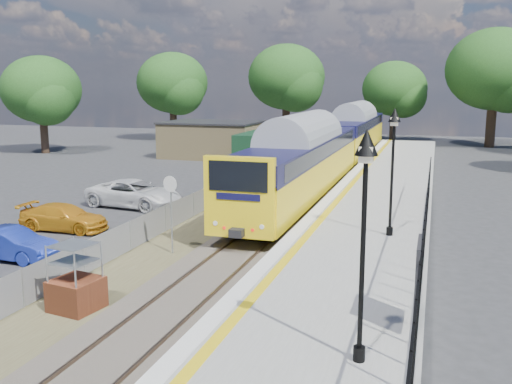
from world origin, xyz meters
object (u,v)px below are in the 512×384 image
at_px(train, 335,142).
at_px(car_yellow, 64,217).
at_px(brick_plinth, 76,279).
at_px(car_white, 134,194).
at_px(victorian_lamp_north, 393,142).
at_px(speed_sign, 171,201).
at_px(victorian_lamp_south, 365,193).
at_px(car_blue, 10,244).

xyz_separation_m(train, car_yellow, (-8.62, -18.98, -1.77)).
bearing_deg(brick_plinth, car_white, 112.83).
relative_size(victorian_lamp_north, speed_sign, 1.53).
bearing_deg(car_white, brick_plinth, -150.46).
bearing_deg(victorian_lamp_south, car_blue, 156.61).
height_order(victorian_lamp_south, train, victorian_lamp_south).
height_order(car_blue, car_white, car_white).
height_order(victorian_lamp_north, speed_sign, victorian_lamp_north).
bearing_deg(victorian_lamp_south, victorian_lamp_north, 91.15).
bearing_deg(speed_sign, car_yellow, 175.66).
xyz_separation_m(brick_plinth, speed_sign, (0.17, 5.74, 1.12)).
bearing_deg(victorian_lamp_north, car_blue, -162.19).
bearing_deg(train, car_blue, -108.69).
bearing_deg(car_white, victorian_lamp_north, -104.71).
bearing_deg(speed_sign, car_blue, -143.51).
relative_size(train, brick_plinth, 20.66).
bearing_deg(speed_sign, victorian_lamp_south, -32.28).
bearing_deg(speed_sign, train, 96.24).
xyz_separation_m(victorian_lamp_south, car_yellow, (-14.12, 10.01, -3.72)).
bearing_deg(train, brick_plinth, -95.73).
relative_size(victorian_lamp_north, car_yellow, 1.16).
xyz_separation_m(car_blue, car_yellow, (-0.77, 4.24, -0.01)).
bearing_deg(car_white, speed_sign, -135.24).
height_order(brick_plinth, speed_sign, speed_sign).
height_order(train, brick_plinth, train).
xyz_separation_m(victorian_lamp_north, car_yellow, (-13.92, 0.01, -3.72)).
relative_size(train, car_blue, 11.42).
relative_size(brick_plinth, car_yellow, 0.50).
relative_size(brick_plinth, car_white, 0.39).
bearing_deg(brick_plinth, car_yellow, 127.81).
bearing_deg(car_blue, brick_plinth, -122.55).
bearing_deg(car_blue, train, -17.75).
xyz_separation_m(brick_plinth, car_yellow, (-5.95, 7.66, -0.37)).
distance_m(victorian_lamp_south, brick_plinth, 9.14).
bearing_deg(victorian_lamp_south, car_white, 131.73).
height_order(train, speed_sign, train).
distance_m(train, car_blue, 24.57).
xyz_separation_m(victorian_lamp_south, train, (-5.50, 28.99, -1.96)).
height_order(victorian_lamp_north, car_yellow, victorian_lamp_north).
relative_size(car_yellow, car_white, 0.78).
height_order(speed_sign, car_blue, speed_sign).
bearing_deg(victorian_lamp_north, train, 105.59).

